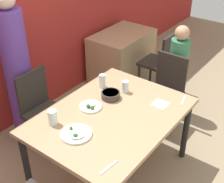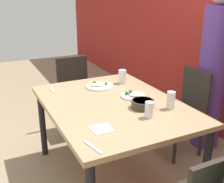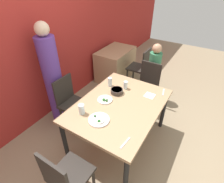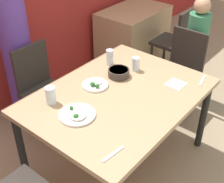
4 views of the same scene
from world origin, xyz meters
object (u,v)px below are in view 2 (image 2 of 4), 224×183
Objects in this scene: chair_adult_spot at (185,109)px; bowl_curry at (143,104)px; plate_rice_adult at (99,86)px; person_adult at (212,75)px; glass_water_tall at (122,77)px.

bowl_curry is at bearing -67.76° from chair_adult_spot.
chair_adult_spot is at bearing 68.18° from plate_rice_adult.
plate_rice_adult is at bearing -111.82° from chair_adult_spot.
bowl_curry is (0.29, -1.02, -0.03)m from person_adult.
glass_water_tall is at bearing 91.48° from plate_rice_adult.
person_adult is 1.18m from plate_rice_adult.
chair_adult_spot reaches higher than glass_water_tall.
chair_adult_spot is 3.37× the size of plate_rice_adult.
plate_rice_adult is 1.90× the size of glass_water_tall.
chair_adult_spot is 0.45m from person_adult.
plate_rice_adult is (-0.33, -1.13, -0.05)m from person_adult.
chair_adult_spot reaches higher than plate_rice_adult.
bowl_curry is at bearing 10.38° from plate_rice_adult.
person_adult is 9.30× the size of bowl_curry.
bowl_curry is 1.32× the size of glass_water_tall.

